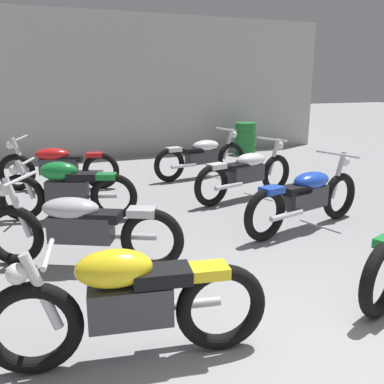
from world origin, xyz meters
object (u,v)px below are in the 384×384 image
at_px(motorcycle_left_row_2, 67,189).
at_px(motorcycle_left_row_3, 58,165).
at_px(motorcycle_left_row_0, 129,301).
at_px(oil_drum, 245,138).
at_px(motorcycle_left_row_1, 80,227).
at_px(motorcycle_right_row_1, 306,196).
at_px(motorcycle_right_row_2, 246,172).
at_px(motorcycle_right_row_3, 202,156).

xyz_separation_m(motorcycle_left_row_2, motorcycle_left_row_3, (0.05, 1.89, -0.01)).
xyz_separation_m(motorcycle_left_row_0, oil_drum, (5.07, 7.54, -0.03)).
distance_m(motorcycle_left_row_1, motorcycle_left_row_3, 3.60).
height_order(motorcycle_left_row_2, oil_drum, motorcycle_left_row_2).
height_order(motorcycle_left_row_1, motorcycle_left_row_3, same).
height_order(motorcycle_left_row_1, motorcycle_right_row_1, same).
height_order(motorcycle_left_row_2, motorcycle_right_row_1, motorcycle_right_row_1).
bearing_deg(motorcycle_left_row_2, motorcycle_left_row_1, -91.52).
relative_size(motorcycle_left_row_1, motorcycle_right_row_2, 0.93).
height_order(motorcycle_right_row_2, motorcycle_right_row_3, same).
height_order(motorcycle_left_row_2, motorcycle_left_row_3, motorcycle_left_row_3).
bearing_deg(motorcycle_left_row_3, motorcycle_right_row_2, -32.38).
distance_m(motorcycle_left_row_3, oil_drum, 5.54).
bearing_deg(motorcycle_left_row_0, motorcycle_right_row_3, 61.89).
relative_size(motorcycle_left_row_2, motorcycle_left_row_3, 0.90).
distance_m(motorcycle_left_row_0, motorcycle_right_row_2, 4.53).
distance_m(motorcycle_left_row_1, motorcycle_right_row_1, 2.95).
xyz_separation_m(motorcycle_right_row_3, oil_drum, (2.24, 2.25, -0.03)).
bearing_deg(motorcycle_left_row_2, motorcycle_right_row_3, 32.75).
bearing_deg(motorcycle_right_row_2, motorcycle_left_row_2, -178.68).
bearing_deg(motorcycle_right_row_3, motorcycle_left_row_2, -147.25).
relative_size(motorcycle_left_row_2, oil_drum, 2.22).
bearing_deg(oil_drum, motorcycle_left_row_2, -141.33).
bearing_deg(motorcycle_right_row_2, motorcycle_right_row_1, -90.45).
height_order(motorcycle_left_row_2, motorcycle_right_row_2, motorcycle_right_row_2).
xyz_separation_m(motorcycle_left_row_0, motorcycle_left_row_1, (-0.10, 1.73, -0.01)).
relative_size(motorcycle_right_row_1, motorcycle_right_row_3, 0.99).
distance_m(motorcycle_left_row_2, motorcycle_left_row_3, 1.89).
bearing_deg(motorcycle_right_row_3, motorcycle_left_row_3, 179.26).
xyz_separation_m(motorcycle_left_row_1, motorcycle_right_row_2, (2.96, 1.78, 0.00)).
relative_size(motorcycle_left_row_0, motorcycle_right_row_1, 0.92).
bearing_deg(motorcycle_right_row_3, motorcycle_left_row_1, -129.39).
bearing_deg(motorcycle_left_row_0, motorcycle_right_row_2, 50.74).
bearing_deg(motorcycle_left_row_0, motorcycle_right_row_1, 33.17).
relative_size(motorcycle_left_row_2, motorcycle_right_row_2, 0.89).
xyz_separation_m(motorcycle_left_row_0, motorcycle_right_row_3, (2.83, 5.29, -0.01)).
height_order(motorcycle_right_row_1, motorcycle_right_row_2, same).
bearing_deg(motorcycle_left_row_1, motorcycle_left_row_2, 88.48).
bearing_deg(motorcycle_left_row_1, motorcycle_right_row_1, 2.61).
bearing_deg(motorcycle_left_row_1, motorcycle_right_row_2, 30.94).
relative_size(motorcycle_right_row_1, motorcycle_right_row_2, 1.01).
height_order(motorcycle_right_row_1, oil_drum, motorcycle_right_row_1).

